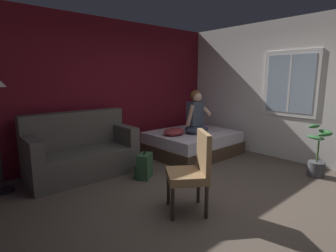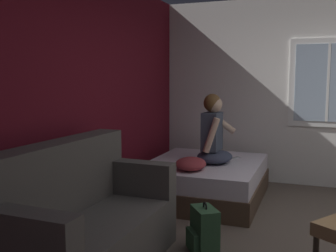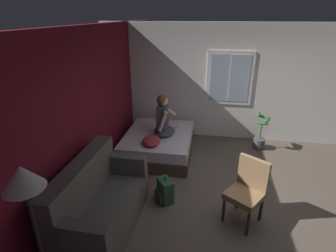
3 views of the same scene
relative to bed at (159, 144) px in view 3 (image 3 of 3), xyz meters
name	(u,v)px [view 3 (image 3 of 3)]	position (x,y,z in m)	size (l,w,h in m)	color
ground_plane	(252,199)	(-1.29, -1.86, -0.24)	(40.00, 40.00, 0.00)	brown
wall_back_accent	(83,114)	(-1.29, 0.98, 1.11)	(9.80, 0.16, 2.70)	maroon
wall_side_with_window	(246,84)	(1.19, -1.85, 1.12)	(0.19, 6.92, 2.70)	silver
bed	(159,144)	(0.00, 0.00, 0.00)	(1.73, 1.44, 0.48)	#4C3828
couch	(100,204)	(-2.26, 0.39, 0.16)	(1.72, 0.85, 1.04)	#514C47
side_chair	(247,189)	(-1.75, -1.66, 0.30)	(0.64, 0.64, 0.98)	#382D23
person_seated	(163,119)	(-0.03, -0.12, 0.60)	(0.53, 0.46, 0.88)	#383D51
backpack	(165,191)	(-1.56, -0.42, -0.04)	(0.35, 0.34, 0.46)	#2D5133
throw_pillow	(152,141)	(-0.49, 0.04, 0.31)	(0.48, 0.36, 0.14)	#993338
cell_phone	(176,128)	(0.37, -0.32, 0.25)	(0.07, 0.14, 0.01)	#B7B7BC
floor_lamp	(26,193)	(-3.39, 0.46, 1.19)	(0.36, 0.36, 1.70)	black
potted_plant	(260,136)	(0.62, -2.22, 0.07)	(0.39, 0.37, 0.85)	#4C4C51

